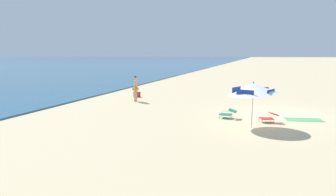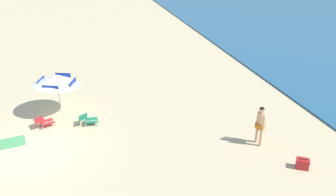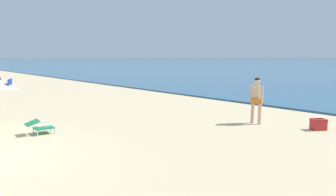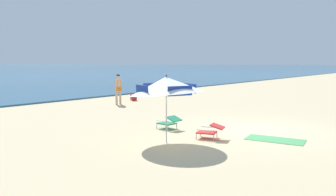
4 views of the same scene
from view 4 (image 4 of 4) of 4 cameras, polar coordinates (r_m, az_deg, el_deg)
The scene contains 7 objects.
ground_plane at distance 12.48m, azimuth 14.53°, elevation -5.45°, with size 800.00×800.00×0.00m, color #D1BA8E.
beach_umbrella_striped_main at distance 9.97m, azimuth -0.29°, elevation 2.24°, with size 2.55×2.58×2.14m.
lounge_chair_under_umbrella at distance 12.25m, azimuth 0.21°, elevation -4.15°, with size 0.62×0.90×0.50m.
lounge_chair_beside_umbrella at distance 10.81m, azimuth 7.40°, elevation -5.58°, with size 0.76×0.98×0.50m.
person_standing_near_shore at distance 19.66m, azimuth -8.65°, elevation 1.90°, with size 0.54×0.44×1.80m.
cooler_box at distance 21.71m, azimuth -6.02°, elevation 0.10°, with size 0.56×0.61×0.43m.
beach_towel at distance 11.15m, azimuth 18.13°, elevation -6.91°, with size 0.90×1.80×0.01m, color #4C9E5B.
Camera 4 is at (-11.19, -4.96, 2.45)m, focal length 35.02 mm.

